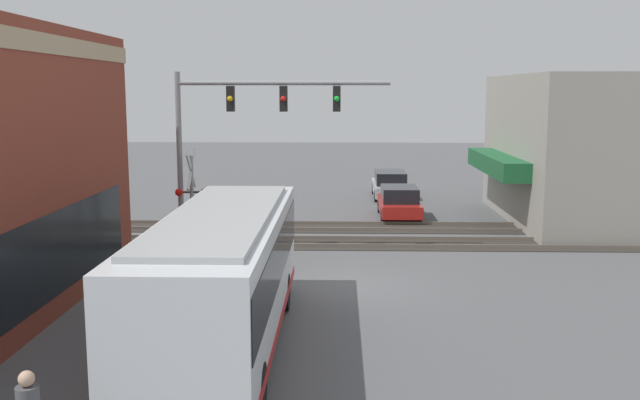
{
  "coord_description": "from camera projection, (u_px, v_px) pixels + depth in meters",
  "views": [
    {
      "loc": [
        -21.07,
        0.16,
        5.88
      ],
      "look_at": [
        3.36,
        0.85,
        2.11
      ],
      "focal_mm": 40.0,
      "sensor_mm": 36.0,
      "label": 1
    }
  ],
  "objects": [
    {
      "name": "ground_plane",
      "position": [
        345.0,
        285.0,
        21.71
      ],
      "size": [
        120.0,
        120.0,
        0.0
      ],
      "primitive_type": "plane",
      "color": "#565659"
    },
    {
      "name": "shop_building",
      "position": [
        604.0,
        149.0,
        31.99
      ],
      "size": [
        11.39,
        9.7,
        6.57
      ],
      "color": "gray",
      "rests_on": "ground"
    },
    {
      "name": "city_bus",
      "position": [
        223.0,
        275.0,
        16.1
      ],
      "size": [
        10.32,
        2.59,
        3.2
      ],
      "color": "silver",
      "rests_on": "ground"
    },
    {
      "name": "traffic_signal_gantry",
      "position": [
        244.0,
        119.0,
        25.31
      ],
      "size": [
        0.42,
        7.63,
        6.54
      ],
      "color": "gray",
      "rests_on": "ground"
    },
    {
      "name": "crossing_signal",
      "position": [
        192.0,
        192.0,
        25.31
      ],
      "size": [
        1.41,
        1.18,
        3.81
      ],
      "color": "gray",
      "rests_on": "ground"
    },
    {
      "name": "rail_track_near",
      "position": [
        344.0,
        243.0,
        27.63
      ],
      "size": [
        2.6,
        60.0,
        0.15
      ],
      "color": "#332D28",
      "rests_on": "ground"
    },
    {
      "name": "rail_track_far",
      "position": [
        343.0,
        227.0,
        30.8
      ],
      "size": [
        2.6,
        60.0,
        0.15
      ],
      "color": "#332D28",
      "rests_on": "ground"
    },
    {
      "name": "parked_car_red",
      "position": [
        399.0,
        203.0,
        33.13
      ],
      "size": [
        4.22,
        1.82,
        1.48
      ],
      "color": "#B21E19",
      "rests_on": "ground"
    },
    {
      "name": "parked_car_silver",
      "position": [
        390.0,
        185.0,
        39.25
      ],
      "size": [
        4.77,
        1.82,
        1.49
      ],
      "color": "#B7B7BC",
      "rests_on": "ground"
    }
  ]
}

